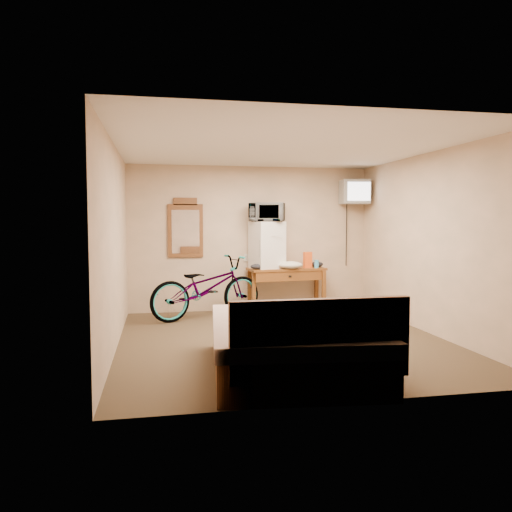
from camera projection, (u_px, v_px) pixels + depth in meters
The scene contains 13 objects.
room at pixel (283, 245), 6.45m from camera, with size 4.60×4.64×2.50m.
desk at pixel (287, 275), 8.56m from camera, with size 1.37×0.64×0.75m.
mini_fridge at pixel (267, 245), 8.52m from camera, with size 0.60×0.59×0.80m.
microwave at pixel (267, 212), 8.48m from camera, with size 0.58×0.39×0.32m, color white.
snack_bag at pixel (308, 260), 8.61m from camera, with size 0.14×0.08×0.27m, color #F35415.
blue_cup at pixel (317, 264), 8.59m from camera, with size 0.08×0.08×0.14m, color #41A4DF.
cloth_cream at pixel (290, 265), 8.42m from camera, with size 0.41×0.32×0.13m, color beige.
cloth_dark_a at pixel (258, 267), 8.32m from camera, with size 0.25×0.19×0.09m, color black.
cloth_dark_b at pixel (317, 264), 8.73m from camera, with size 0.22×0.18×0.10m, color black.
crt_television at pixel (354, 192), 8.71m from camera, with size 0.52×0.60×0.42m.
wall_mirror at pixel (186, 228), 8.44m from camera, with size 0.59×0.04×1.00m.
bicycle at pixel (207, 287), 7.94m from camera, with size 0.66×1.90×1.00m, color black.
bed at pixel (293, 344), 5.13m from camera, with size 1.84×2.31×0.90m.
Camera 1 is at (-1.58, -6.25, 1.55)m, focal length 35.00 mm.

